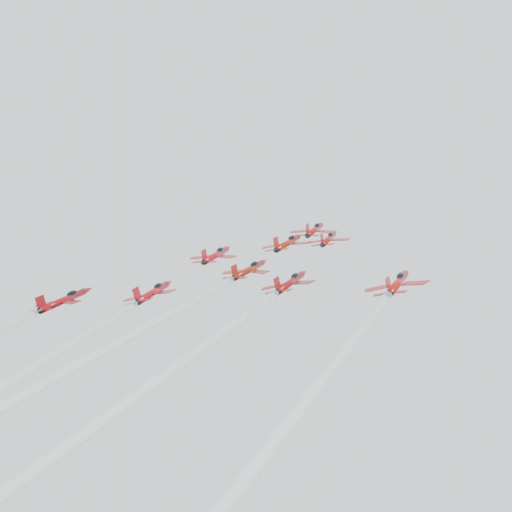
% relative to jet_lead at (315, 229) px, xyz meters
% --- Properties ---
extents(jet_lead, '(10.22, 13.40, 7.46)m').
position_rel_jet_lead_xyz_m(jet_lead, '(0.00, 0.00, 0.00)').
color(jet_lead, '#A81010').
extents(jet_row2_left, '(10.38, 13.60, 7.57)m').
position_rel_jet_lead_xyz_m(jet_row2_left, '(-16.26, -14.13, -7.02)').
color(jet_row2_left, '#AE101F').
extents(jet_row2_center, '(10.28, 13.48, 7.50)m').
position_rel_jet_lead_xyz_m(jet_row2_center, '(-2.35, -9.93, -4.94)').
color(jet_row2_center, maroon).
extents(jet_row2_right, '(9.16, 12.00, 6.68)m').
position_rel_jet_lead_xyz_m(jet_row2_right, '(6.32, -10.38, -5.17)').
color(jet_row2_right, '#A5100F').
extents(jet_center, '(9.30, 90.80, 45.98)m').
position_rel_jet_lead_xyz_m(jet_center, '(-2.69, -68.45, -34.12)').
color(jet_center, maroon).
extents(jet_rear_right, '(9.05, 88.36, 44.74)m').
position_rel_jet_lead_xyz_m(jet_rear_right, '(8.78, -77.21, -38.47)').
color(jet_rear_right, maroon).
extents(jet_rear_farright, '(9.22, 89.93, 45.54)m').
position_rel_jet_lead_xyz_m(jet_rear_farright, '(26.34, -82.57, -41.14)').
color(jet_rear_farright, '#B11210').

